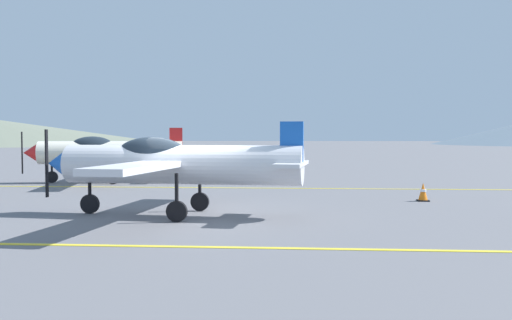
{
  "coord_description": "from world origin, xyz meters",
  "views": [
    {
      "loc": [
        2.86,
        -14.23,
        2.09
      ],
      "look_at": [
        1.31,
        6.0,
        1.2
      ],
      "focal_mm": 39.44,
      "sensor_mm": 36.0,
      "label": 1
    }
  ],
  "objects": [
    {
      "name": "ground_plane",
      "position": [
        0.0,
        0.0,
        0.0
      ],
      "size": [
        400.0,
        400.0,
        0.0
      ],
      "primitive_type": "plane",
      "color": "slate"
    },
    {
      "name": "apron_line_near",
      "position": [
        0.0,
        -3.94,
        0.01
      ],
      "size": [
        80.0,
        0.16,
        0.01
      ],
      "primitive_type": "cube",
      "color": "yellow",
      "rests_on": "ground_plane"
    },
    {
      "name": "apron_line_far",
      "position": [
        0.0,
        7.88,
        0.01
      ],
      "size": [
        80.0,
        0.16,
        0.01
      ],
      "primitive_type": "cube",
      "color": "yellow",
      "rests_on": "ground_plane"
    },
    {
      "name": "airplane_near",
      "position": [
        -0.43,
        0.1,
        1.37
      ],
      "size": [
        7.09,
        8.14,
        2.43
      ],
      "color": "silver",
      "rests_on": "ground_plane"
    },
    {
      "name": "airplane_mid",
      "position": [
        -5.74,
        10.12,
        1.37
      ],
      "size": [
        7.12,
        8.12,
        2.43
      ],
      "color": "silver",
      "rests_on": "ground_plane"
    },
    {
      "name": "traffic_cone_front",
      "position": [
        6.79,
        3.9,
        0.29
      ],
      "size": [
        0.36,
        0.36,
        0.59
      ],
      "color": "black",
      "rests_on": "ground_plane"
    }
  ]
}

